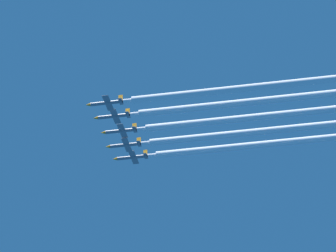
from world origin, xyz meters
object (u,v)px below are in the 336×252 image
(jet_far_right, at_px, (131,157))
(jet_far_left, at_px, (105,103))
(jet_inner_left, at_px, (113,116))
(jet_center, at_px, (120,131))
(jet_inner_right, at_px, (124,145))

(jet_far_right, bearing_deg, jet_far_left, 178.35)
(jet_inner_left, height_order, jet_center, jet_inner_left)
(jet_inner_left, bearing_deg, jet_far_left, 177.38)
(jet_center, bearing_deg, jet_far_left, 177.48)
(jet_inner_right, bearing_deg, jet_inner_left, 179.70)
(jet_center, distance_m, jet_inner_right, 8.03)
(jet_center, bearing_deg, jet_inner_right, 2.01)
(jet_center, distance_m, jet_far_right, 16.37)
(jet_center, height_order, jet_inner_right, jet_center)
(jet_center, relative_size, jet_inner_right, 1.00)
(jet_far_left, xyz_separation_m, jet_center, (17.09, -0.75, 0.42))
(jet_inner_left, bearing_deg, jet_far_right, -1.32)
(jet_far_left, bearing_deg, jet_center, -2.52)
(jet_inner_right, bearing_deg, jet_far_left, 178.92)
(jet_far_left, height_order, jet_inner_right, jet_inner_right)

